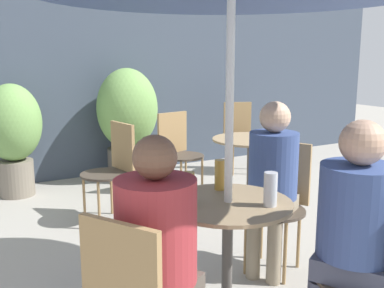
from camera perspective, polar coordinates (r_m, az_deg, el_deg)
storefront_wall at (r=5.59m, az=-15.97°, el=10.86°), size 10.00×0.06×3.00m
cafe_table_near at (r=2.52m, az=4.54°, el=-10.83°), size 0.70×0.70×0.71m
cafe_table_far at (r=4.36m, az=7.41°, el=-1.29°), size 0.73×0.73×0.71m
bistro_chair_2 at (r=3.23m, az=11.02°, el=-6.24°), size 0.49×0.48×0.89m
bistro_chair_3 at (r=4.80m, az=-1.81°, el=-0.29°), size 0.43×0.46×0.89m
bistro_chair_4 at (r=5.87m, az=6.01°, el=1.75°), size 0.46×0.48×0.89m
bistro_chair_5 at (r=4.13m, az=-9.89°, el=-2.35°), size 0.46×0.44×0.89m
seated_person_0 at (r=1.94m, az=-4.30°, el=-12.84°), size 0.43×0.41×1.18m
seated_person_1 at (r=2.27m, az=19.76°, el=-9.52°), size 0.43×0.45×1.21m
seated_person_2 at (r=3.04m, az=10.15°, el=-3.76°), size 0.41×0.39×1.20m
beer_glass_0 at (r=2.40m, az=9.93°, el=-5.68°), size 0.07×0.07×0.18m
beer_glass_1 at (r=2.65m, az=3.55°, el=-3.92°), size 0.06×0.06×0.18m
beer_glass_2 at (r=2.37m, az=-0.50°, el=-5.74°), size 0.07×0.07×0.18m
potted_plant_0 at (r=5.11m, az=-21.81°, el=1.55°), size 0.61×0.61×1.21m
potted_plant_1 at (r=5.44m, az=-8.19°, el=3.31°), size 0.73×0.73×1.35m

